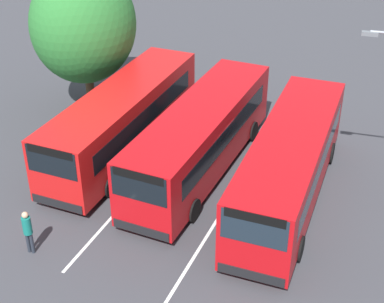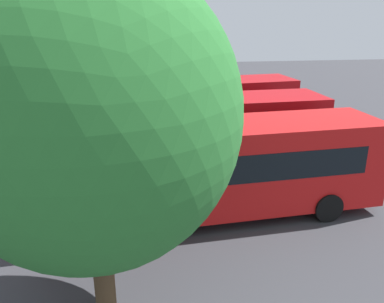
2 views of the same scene
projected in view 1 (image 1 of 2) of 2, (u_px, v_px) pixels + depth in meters
The scene contains 8 objects.
ground_plane at pixel (197, 176), 24.42m from camera, with size 71.85×71.85×0.00m, color #38383D.
bus_far_left at pixel (123, 118), 25.42m from camera, with size 10.97×3.22×3.04m.
bus_center_left at pixel (201, 136), 23.99m from camera, with size 10.93×2.98×3.04m.
bus_center_right at pixel (290, 164), 22.10m from camera, with size 11.02×3.59×3.04m.
pedestrian at pixel (28, 229), 19.62m from camera, with size 0.36×0.36×1.75m.
depot_tree at pixel (84, 25), 28.03m from camera, with size 5.61×5.05×7.43m.
lane_stripe_outer_left at pixel (158, 165), 25.16m from camera, with size 14.95×0.12×0.01m, color silver.
lane_stripe_inner_left at pixel (237, 187), 23.67m from camera, with size 14.95×0.12×0.01m, color silver.
Camera 1 is at (18.35, 9.09, 13.34)m, focal length 52.99 mm.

